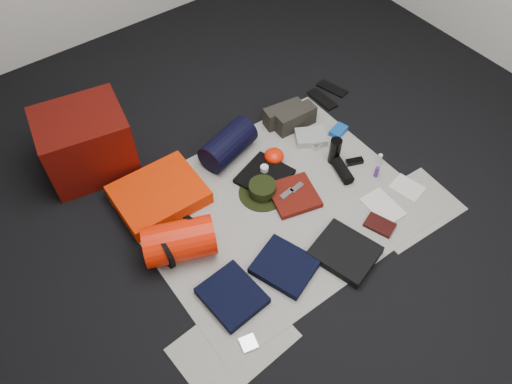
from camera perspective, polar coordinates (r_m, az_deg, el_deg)
floor at (r=3.06m, az=2.29°, el=-1.77°), size 4.50×4.50×0.02m
newspaper_mat at (r=3.05m, az=2.29°, el=-1.63°), size 1.60×1.30×0.01m
newspaper_sheet_front_left at (r=2.63m, az=-2.58°, el=-16.84°), size 0.61×0.44×0.00m
newspaper_sheet_front_right at (r=3.18m, az=17.22°, el=-1.79°), size 0.60×0.43×0.00m
red_cabinet at (r=3.27m, az=-18.84°, el=5.34°), size 0.59×0.52×0.43m
sleeping_pad at (r=3.10m, az=-11.02°, el=-0.28°), size 0.53×0.44×0.09m
stuff_sack at (r=2.80m, az=-8.75°, el=-5.56°), size 0.45×0.36×0.23m
sack_strap_left at (r=2.79m, az=-10.49°, el=-6.64°), size 0.02×0.22×0.22m
sack_strap_right at (r=2.83m, az=-7.00°, el=-4.64°), size 0.02×0.22×0.22m
navy_duffel at (r=3.25m, az=-3.21°, el=5.43°), size 0.42×0.29×0.20m
boonie_brim at (r=3.10m, az=0.73°, el=-0.09°), size 0.39×0.39×0.01m
boonie_crown at (r=3.07m, az=0.73°, el=0.39°), size 0.17×0.17×0.08m
hiking_boot_left at (r=3.49m, az=3.18°, el=8.84°), size 0.29×0.15×0.14m
hiking_boot_right at (r=3.46m, az=4.52°, el=8.37°), size 0.30×0.13×0.14m
flip_flop_left at (r=3.74m, az=7.58°, el=10.46°), size 0.09×0.24×0.01m
flip_flop_right at (r=3.84m, az=8.68°, el=11.61°), size 0.14×0.24×0.01m
trousers_navy_a at (r=2.71m, az=-2.75°, el=-11.75°), size 0.30×0.33×0.05m
trousers_navy_b at (r=2.79m, az=3.30°, el=-8.47°), size 0.37×0.39×0.05m
trousers_charcoal at (r=2.88m, az=10.12°, el=-6.79°), size 0.38×0.41×0.05m
black_tshirt at (r=3.17m, az=0.99°, el=1.82°), size 0.37×0.36×0.03m
red_shirt at (r=3.08m, az=4.32°, el=-0.38°), size 0.34×0.34×0.04m
orange_stuff_sack at (r=3.25m, az=2.08°, el=4.15°), size 0.15×0.15×0.08m
first_aid_pouch at (r=3.41m, az=6.28°, el=6.25°), size 0.25×0.23×0.05m
water_bottle at (r=3.25m, az=9.00°, el=4.66°), size 0.08×0.08×0.19m
speaker at (r=3.22m, az=9.86°, el=2.44°), size 0.12×0.20×0.07m
compact_camera at (r=3.38m, az=7.09°, el=5.53°), size 0.11×0.07×0.04m
cyan_case at (r=3.49m, az=9.40°, el=6.91°), size 0.14×0.11×0.04m
toiletry_purple at (r=3.25m, az=13.63°, el=2.26°), size 0.03×0.03×0.08m
toiletry_clear at (r=3.33m, az=13.94°, el=3.65°), size 0.03×0.03×0.08m
paperback_book at (r=3.04m, az=13.96°, el=-3.68°), size 0.16×0.20×0.02m
map_booklet at (r=3.13m, az=14.29°, el=-1.65°), size 0.18×0.25×0.01m
map_printout at (r=3.27m, az=16.91°, el=0.48°), size 0.18×0.22×0.01m
sunglasses at (r=3.32m, az=11.20°, el=3.45°), size 0.12×0.08×0.03m
key_cluster at (r=2.62m, az=-0.86°, el=-16.89°), size 0.10×0.10×0.01m
tape_roll at (r=3.17m, az=0.96°, el=2.70°), size 0.05×0.05×0.04m
energy_bar_a at (r=3.05m, az=3.53°, el=-0.21°), size 0.10×0.05×0.01m
energy_bar_b at (r=3.09m, az=4.69°, el=0.49°), size 0.10×0.05×0.01m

